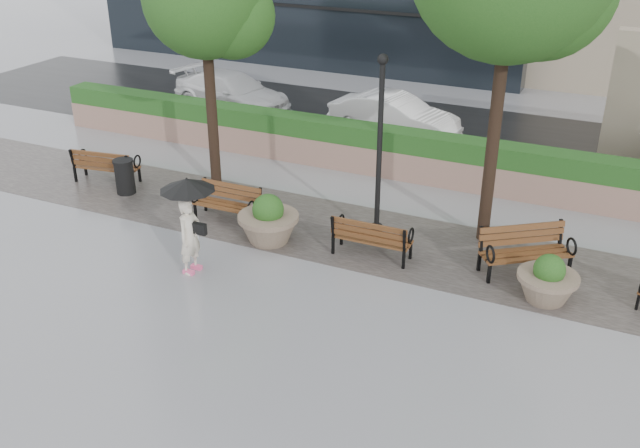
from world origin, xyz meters
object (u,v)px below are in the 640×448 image
at_px(lamppost, 379,161).
at_px(car_right, 394,116).
at_px(planter_left, 269,224).
at_px(pedestrian, 189,216).
at_px(trash_bin, 125,178).
at_px(bench_3, 524,260).
at_px(car_left, 232,92).
at_px(bench_2, 371,245).
at_px(planter_right, 547,283).
at_px(bench_0, 107,172).
at_px(bench_1, 228,210).

bearing_deg(lamppost, car_right, 106.51).
height_order(planter_left, pedestrian, pedestrian).
height_order(planter_left, trash_bin, planter_left).
height_order(bench_3, car_left, car_left).
bearing_deg(car_left, bench_2, -121.80).
xyz_separation_m(trash_bin, car_right, (4.93, 7.37, 0.25)).
bearing_deg(bench_2, pedestrian, 33.61).
xyz_separation_m(planter_right, car_right, (-6.13, 8.15, 0.30)).
bearing_deg(bench_3, bench_0, 142.87).
bearing_deg(planter_right, planter_left, -179.24).
distance_m(lamppost, car_left, 11.05).
distance_m(car_left, car_right, 6.24).
bearing_deg(car_left, car_right, -80.55).
relative_size(lamppost, pedestrian, 2.03).
height_order(planter_right, lamppost, lamppost).
distance_m(bench_0, pedestrian, 5.97).
distance_m(lamppost, car_right, 7.33).
height_order(bench_2, car_right, car_right).
height_order(planter_left, car_left, car_left).
relative_size(bench_0, bench_1, 1.12).
distance_m(bench_3, car_right, 9.09).
relative_size(bench_0, lamppost, 0.44).
height_order(bench_1, pedestrian, pedestrian).
distance_m(bench_3, pedestrian, 7.14).
bearing_deg(bench_1, bench_3, 3.14).
xyz_separation_m(planter_left, pedestrian, (-0.82, -1.89, 0.83)).
distance_m(bench_0, car_left, 7.26).
height_order(bench_1, trash_bin, trash_bin).
bearing_deg(bench_1, bench_2, -4.26).
xyz_separation_m(bench_2, lamppost, (-0.26, 0.98, 1.62)).
relative_size(bench_0, bench_3, 0.95).
height_order(trash_bin, car_left, car_left).
height_order(bench_3, car_right, car_right).
relative_size(bench_0, planter_left, 1.34).
relative_size(bench_3, trash_bin, 2.20).
height_order(bench_0, lamppost, lamppost).
bearing_deg(trash_bin, car_right, 56.22).
bearing_deg(trash_bin, planter_left, -10.13).
height_order(planter_left, lamppost, lamppost).
distance_m(bench_0, bench_1, 4.37).
bearing_deg(bench_2, bench_3, -168.35).
bearing_deg(pedestrian, bench_1, 20.40).
xyz_separation_m(planter_right, lamppost, (-4.08, 1.21, 1.51)).
height_order(bench_2, lamppost, lamppost).
distance_m(bench_1, bench_2, 3.90).
bearing_deg(bench_0, bench_1, 162.01).
xyz_separation_m(planter_left, lamppost, (2.17, 1.29, 1.44)).
xyz_separation_m(bench_3, car_left, (-11.76, 7.49, 0.38)).
xyz_separation_m(lamppost, pedestrian, (-2.98, -3.18, -0.61)).
height_order(planter_right, trash_bin, planter_right).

